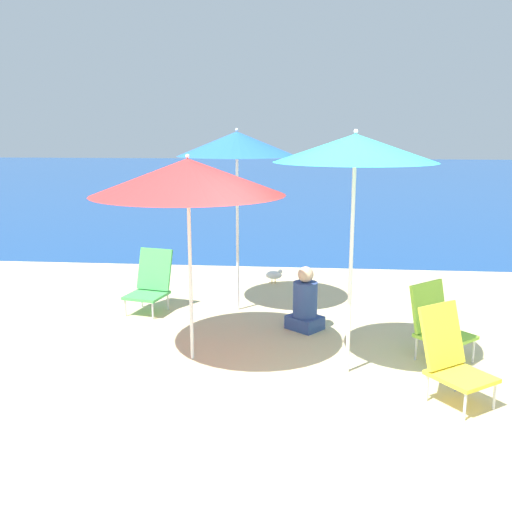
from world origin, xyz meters
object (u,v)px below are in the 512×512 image
beach_umbrella_teal (356,149)px  beach_chair_yellow (451,355)px  seagull (274,275)px  beach_umbrella_red (188,177)px  beach_chair_lime (437,321)px  beach_chair_green (151,282)px  person_seated_near (305,304)px  beach_umbrella_blue (237,144)px

beach_umbrella_teal → beach_chair_yellow: (0.85, -0.52, -1.75)m
beach_umbrella_teal → seagull: 3.96m
beach_umbrella_red → beach_umbrella_teal: bearing=-6.8°
beach_umbrella_teal → beach_chair_lime: 2.05m
beach_umbrella_red → beach_chair_green: 2.34m
beach_chair_green → seagull: size_ratio=2.98×
beach_umbrella_teal → seagull: beach_umbrella_teal is taller
person_seated_near → seagull: 2.12m
beach_chair_yellow → beach_chair_lime: beach_chair_yellow is taller
beach_umbrella_blue → beach_chair_yellow: 3.69m
beach_umbrella_blue → seagull: 2.48m
beach_umbrella_teal → beach_umbrella_blue: size_ratio=0.99×
beach_umbrella_red → seagull: beach_umbrella_red is taller
beach_umbrella_blue → beach_umbrella_red: beach_umbrella_blue is taller
beach_umbrella_blue → beach_chair_green: (-1.14, -0.13, -1.78)m
beach_umbrella_teal → beach_chair_yellow: bearing=-31.5°
person_seated_near → seagull: person_seated_near is taller
beach_umbrella_blue → beach_umbrella_red: 1.75m
beach_umbrella_teal → beach_umbrella_blue: (-1.33, 1.89, -0.00)m
beach_chair_lime → person_seated_near: 1.57m
person_seated_near → beach_chair_lime: bearing=-80.4°
beach_chair_yellow → seagull: 4.20m
beach_umbrella_red → beach_chair_lime: bearing=5.8°
beach_chair_green → person_seated_near: (2.03, -0.55, -0.07)m
beach_umbrella_red → beach_chair_lime: beach_umbrella_red is taller
beach_umbrella_teal → person_seated_near: size_ratio=3.05×
person_seated_near → beach_umbrella_red: bearing=170.3°
beach_umbrella_teal → beach_chair_green: 3.52m
seagull → beach_umbrella_teal: bearing=-74.0°
beach_chair_green → beach_umbrella_teal: bearing=-22.3°
beach_chair_lime → beach_chair_green: bearing=117.2°
beach_chair_yellow → beach_umbrella_blue: bearing=95.8°
beach_umbrella_teal → beach_umbrella_red: 1.63m
beach_chair_yellow → beach_chair_green: 4.03m
beach_umbrella_red → beach_chair_yellow: beach_umbrella_red is taller
beach_umbrella_red → person_seated_near: size_ratio=2.74×
beach_umbrella_teal → beach_umbrella_red: beach_umbrella_teal is taller
beach_chair_lime → seagull: size_ratio=2.93×
beach_chair_yellow → person_seated_near: (-1.29, 1.73, -0.10)m
beach_umbrella_teal → beach_chair_yellow: 2.02m
beach_umbrella_blue → person_seated_near: bearing=-37.2°
beach_umbrella_teal → person_seated_near: bearing=109.8°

